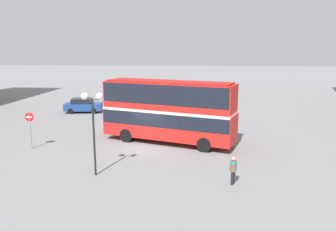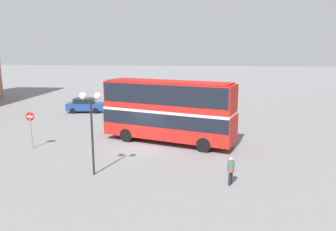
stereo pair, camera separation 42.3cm
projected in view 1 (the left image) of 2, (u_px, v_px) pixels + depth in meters
ground_plane at (146, 147)px, 24.56m from camera, size 240.00×240.00×0.00m
double_decker_bus at (168, 108)px, 25.16m from camera, size 10.61×5.68×4.85m
pedestrian_foreground at (233, 168)px, 17.65m from camera, size 0.52×0.52×1.55m
parked_car_kerb_near at (83, 105)px, 37.80m from camera, size 4.39×2.39×1.64m
street_lamp_twin_globe at (93, 109)px, 18.36m from camera, size 1.25×0.41×4.85m
no_entry_sign at (30, 124)px, 23.83m from camera, size 0.66×0.08×2.71m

